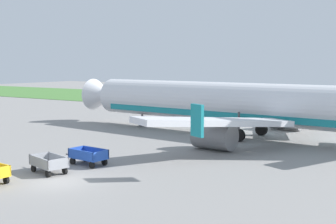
# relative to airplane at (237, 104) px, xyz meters

# --- Properties ---
(ground_plane) EXTENTS (220.00, 220.00, 0.00)m
(ground_plane) POSITION_rel_airplane_xyz_m (-1.82, -20.35, -3.05)
(ground_plane) COLOR gray
(grass_strip) EXTENTS (220.00, 28.00, 0.06)m
(grass_strip) POSITION_rel_airplane_xyz_m (-1.82, 34.98, -3.02)
(grass_strip) COLOR #477A38
(grass_strip) RESTS_ON ground
(airplane) EXTENTS (37.67, 30.27, 11.34)m
(airplane) POSITION_rel_airplane_xyz_m (0.00, 0.00, 0.00)
(airplane) COLOR silver
(airplane) RESTS_ON ground
(baggage_cart_third_in_row) EXTENTS (3.62, 1.98, 1.07)m
(baggage_cart_third_in_row) POSITION_rel_airplane_xyz_m (-3.84, -19.13, -2.45)
(baggage_cart_third_in_row) COLOR gray
(baggage_cart_third_in_row) RESTS_ON ground
(baggage_cart_fourth_in_row) EXTENTS (3.60, 1.61, 1.07)m
(baggage_cart_fourth_in_row) POSITION_rel_airplane_xyz_m (-3.38, -16.11, -2.45)
(baggage_cart_fourth_in_row) COLOR #234CB2
(baggage_cart_fourth_in_row) RESTS_ON ground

